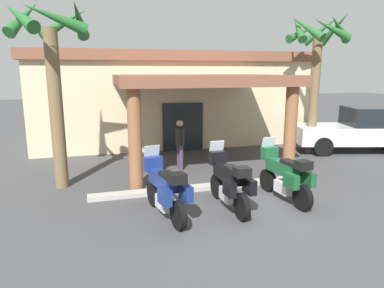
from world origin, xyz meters
TOP-DOWN VIEW (x-y plane):
  - ground_plane at (0.00, 0.00)m, footprint 80.00×80.00m
  - motel_building at (0.06, 9.60)m, footprint 13.29×11.66m
  - motorcycle_blue at (-2.22, -0.19)m, footprint 0.89×2.20m
  - motorcycle_black at (-0.55, -0.11)m, footprint 0.72×2.21m
  - motorcycle_green at (1.12, -0.00)m, footprint 0.74×2.21m
  - pedestrian at (-0.87, 3.73)m, footprint 0.32×0.51m
  - pickup_truck_white at (7.29, 4.35)m, footprint 5.52×3.22m
  - palm_tree_roadside at (-4.79, 2.83)m, footprint 2.40×2.44m
  - palm_tree_near_portico at (5.21, 4.73)m, footprint 2.51×2.58m
  - curb_strip at (-0.55, 1.46)m, footprint 7.01×0.36m

SIDE VIEW (x-z plane):
  - ground_plane at x=0.00m, z-range 0.00..0.00m
  - curb_strip at x=-0.55m, z-range 0.00..0.12m
  - motorcycle_blue at x=-2.22m, z-range -0.11..1.50m
  - motorcycle_black at x=-0.55m, z-range -0.11..1.50m
  - motorcycle_green at x=1.12m, z-range -0.11..1.50m
  - pickup_truck_white at x=7.29m, z-range -0.04..1.91m
  - pedestrian at x=-0.87m, z-range 0.15..1.93m
  - motel_building at x=0.06m, z-range 0.04..4.38m
  - palm_tree_roadside at x=-4.79m, z-range 1.04..6.62m
  - palm_tree_near_portico at x=5.21m, z-range 1.32..7.16m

